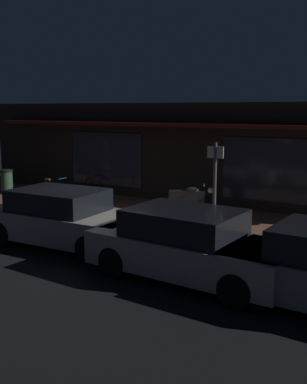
{
  "coord_description": "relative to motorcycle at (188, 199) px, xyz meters",
  "views": [
    {
      "loc": [
        7.44,
        -9.41,
        3.41
      ],
      "look_at": [
        0.44,
        2.4,
        0.95
      ],
      "focal_mm": 43.85,
      "sensor_mm": 36.0,
      "label": 1
    }
  ],
  "objects": [
    {
      "name": "sign_post",
      "position": [
        1.58,
        -1.64,
        0.86
      ],
      "size": [
        0.44,
        0.09,
        2.4
      ],
      "color": "#47474C",
      "rests_on": "sidewalk_slab"
    },
    {
      "name": "ground_plane",
      "position": [
        -1.12,
        -3.32,
        -0.65
      ],
      "size": [
        60.0,
        60.0,
        0.0
      ],
      "primitive_type": "plane",
      "color": "black"
    },
    {
      "name": "sidewalk_slab",
      "position": [
        -1.12,
        -0.32,
        -0.57
      ],
      "size": [
        18.0,
        4.0,
        0.15
      ],
      "primitive_type": "cube",
      "color": "brown",
      "rests_on": "ground_plane"
    },
    {
      "name": "motorcycle",
      "position": [
        0.0,
        0.0,
        0.0
      ],
      "size": [
        1.6,
        0.88,
        0.97
      ],
      "color": "black",
      "rests_on": "sidewalk_slab"
    },
    {
      "name": "bicycle_extra",
      "position": [
        -4.84,
        -0.74,
        -0.14
      ],
      "size": [
        1.66,
        0.42,
        0.91
      ],
      "color": "black",
      "rests_on": "sidewalk_slab"
    },
    {
      "name": "parked_car_near",
      "position": [
        -1.46,
        -4.09,
        0.06
      ],
      "size": [
        4.15,
        1.87,
        1.42
      ],
      "color": "black",
      "rests_on": "ground_plane"
    },
    {
      "name": "storefront_building",
      "position": [
        -1.12,
        3.06,
        1.16
      ],
      "size": [
        18.0,
        3.3,
        3.6
      ],
      "color": "black",
      "rests_on": "ground_plane"
    },
    {
      "name": "trash_bin",
      "position": [
        -7.69,
        -0.24,
        -0.03
      ],
      "size": [
        0.48,
        0.48,
        0.93
      ],
      "color": "#2D4C33",
      "rests_on": "sidewalk_slab"
    },
    {
      "name": "parked_car_far",
      "position": [
        2.3,
        -4.59,
        0.06
      ],
      "size": [
        4.21,
        2.03,
        1.42
      ],
      "color": "black",
      "rests_on": "ground_plane"
    },
    {
      "name": "bicycle_parked",
      "position": [
        -4.44,
        1.03,
        -0.14
      ],
      "size": [
        1.47,
        0.83,
        0.91
      ],
      "color": "black",
      "rests_on": "sidewalk_slab"
    }
  ]
}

